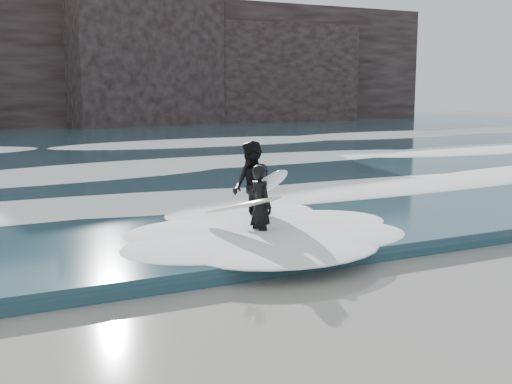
% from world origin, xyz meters
% --- Properties ---
extents(ground, '(120.00, 120.00, 0.00)m').
position_xyz_m(ground, '(0.00, 0.00, 0.00)').
color(ground, '#7A6C51').
rests_on(ground, ground).
extents(sea, '(90.00, 52.00, 0.30)m').
position_xyz_m(sea, '(0.00, 29.00, 0.15)').
color(sea, '#1D3D4C').
rests_on(sea, ground).
extents(headland, '(70.00, 9.00, 10.00)m').
position_xyz_m(headland, '(0.00, 46.00, 5.00)').
color(headland, black).
rests_on(headland, ground).
extents(foam_near, '(60.00, 3.20, 0.20)m').
position_xyz_m(foam_near, '(0.00, 9.00, 0.40)').
color(foam_near, white).
rests_on(foam_near, sea).
extents(foam_mid, '(60.00, 4.00, 0.24)m').
position_xyz_m(foam_mid, '(0.00, 16.00, 0.42)').
color(foam_mid, white).
rests_on(foam_mid, sea).
extents(foam_far, '(60.00, 4.80, 0.30)m').
position_xyz_m(foam_far, '(0.00, 25.00, 0.45)').
color(foam_far, white).
rests_on(foam_far, sea).
extents(surfer_left, '(1.27, 2.18, 1.64)m').
position_xyz_m(surfer_left, '(0.22, 5.07, 0.83)').
color(surfer_left, black).
rests_on(surfer_left, ground).
extents(surfer_right, '(1.22, 1.93, 2.00)m').
position_xyz_m(surfer_right, '(0.73, 6.20, 1.01)').
color(surfer_right, black).
rests_on(surfer_right, ground).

